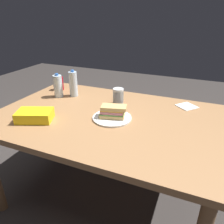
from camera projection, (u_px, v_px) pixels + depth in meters
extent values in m
plane|color=#383330|center=(107.00, 194.00, 1.85)|extent=(8.00, 8.00, 0.00)
cube|color=#9E7047|center=(106.00, 118.00, 1.54)|extent=(1.58, 1.07, 0.04)
cylinder|color=brown|center=(64.00, 120.00, 2.33)|extent=(0.07, 0.07, 0.72)
cylinder|color=brown|center=(204.00, 150.00, 1.83)|extent=(0.07, 0.07, 0.72)
cylinder|color=white|center=(112.00, 118.00, 1.48)|extent=(0.27, 0.27, 0.01)
cube|color=#DBB26B|center=(112.00, 115.00, 1.47)|extent=(0.19, 0.13, 0.02)
cube|color=#599E3F|center=(112.00, 113.00, 1.47)|extent=(0.18, 0.12, 0.01)
cube|color=#C6727A|center=(112.00, 111.00, 1.46)|extent=(0.17, 0.12, 0.02)
cube|color=yellow|center=(112.00, 110.00, 1.46)|extent=(0.16, 0.11, 0.01)
cube|color=#DBB26B|center=(114.00, 107.00, 1.45)|extent=(0.19, 0.13, 0.02)
cylinder|color=maroon|center=(60.00, 83.00, 2.01)|extent=(0.07, 0.07, 0.12)
cube|color=yellow|center=(35.00, 116.00, 1.45)|extent=(0.27, 0.23, 0.07)
cylinder|color=silver|center=(73.00, 84.00, 1.84)|extent=(0.07, 0.07, 0.21)
cylinder|color=blue|center=(72.00, 71.00, 1.80)|extent=(0.03, 0.03, 0.02)
cylinder|color=silver|center=(118.00, 99.00, 1.70)|extent=(0.08, 0.08, 0.09)
cylinder|color=silver|center=(118.00, 97.00, 1.69)|extent=(0.08, 0.08, 0.09)
cylinder|color=silver|center=(118.00, 94.00, 1.68)|extent=(0.08, 0.08, 0.09)
cylinder|color=silver|center=(58.00, 86.00, 1.83)|extent=(0.07, 0.07, 0.19)
cylinder|color=blue|center=(57.00, 75.00, 1.79)|extent=(0.03, 0.03, 0.02)
cube|color=white|center=(187.00, 106.00, 1.67)|extent=(0.18, 0.18, 0.01)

